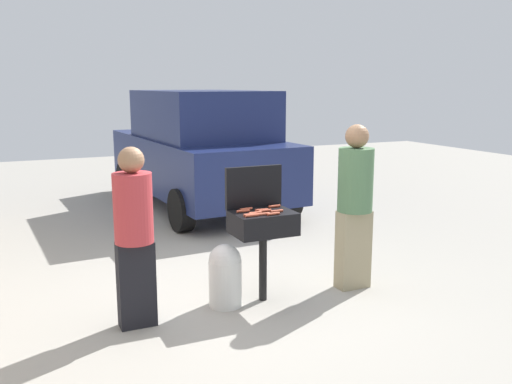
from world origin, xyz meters
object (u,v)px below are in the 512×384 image
hot_dog_1 (265,211)px  hot_dog_9 (273,214)px  propane_tank (225,274)px  parked_minivan (200,148)px  person_right (355,201)px  person_left (134,231)px  hot_dog_5 (246,209)px  hot_dog_0 (255,213)px  hot_dog_3 (252,216)px  hot_dog_10 (263,214)px  hot_dog_4 (277,211)px  hot_dog_8 (243,211)px  hot_dog_2 (250,215)px  hot_dog_7 (274,206)px  bbq_grill (263,226)px  hot_dog_6 (262,210)px

hot_dog_1 → hot_dog_9: (0.02, -0.15, 0.00)m
propane_tank → parked_minivan: size_ratio=0.14×
person_right → person_left: bearing=15.9°
person_left → hot_dog_1: bearing=-0.6°
hot_dog_9 → hot_dog_5: bearing=117.6°
person_left → hot_dog_0: bearing=-2.6°
hot_dog_1 → hot_dog_9: 0.15m
hot_dog_1 → hot_dog_3: bearing=-146.9°
hot_dog_5 → hot_dog_9: size_ratio=1.00×
hot_dog_10 → parked_minivan: 4.63m
hot_dog_4 → hot_dog_8: size_ratio=1.00×
hot_dog_5 → hot_dog_9: same height
hot_dog_9 → person_right: 0.99m
hot_dog_2 → hot_dog_8: bearing=88.4°
hot_dog_7 → parked_minivan: (0.68, 4.28, 0.11)m
bbq_grill → parked_minivan: size_ratio=0.20×
propane_tank → parked_minivan: bearing=74.0°
hot_dog_9 → hot_dog_3: bearing=174.8°
hot_dog_5 → bbq_grill: bearing=-47.0°
hot_dog_1 → hot_dog_6: size_ratio=1.00×
propane_tank → hot_dog_0: bearing=-15.0°
hot_dog_7 → hot_dog_10: 0.36m
hot_dog_6 → person_right: (1.02, -0.10, 0.02)m
hot_dog_3 → hot_dog_9: (0.22, -0.02, 0.00)m
person_right → hot_dog_5: bearing=5.6°
hot_dog_2 → hot_dog_5: (0.07, 0.23, 0.00)m
hot_dog_0 → hot_dog_2: size_ratio=1.00×
hot_dog_0 → person_left: bearing=-178.9°
hot_dog_10 → hot_dog_6: bearing=69.9°
hot_dog_2 → propane_tank: size_ratio=0.21×
hot_dog_4 → hot_dog_5: (-0.23, 0.20, 0.00)m
hot_dog_4 → person_left: person_left is taller
bbq_grill → person_right: (1.02, -0.07, 0.18)m
hot_dog_6 → hot_dog_8: 0.18m
hot_dog_3 → hot_dog_8: (0.00, 0.21, 0.00)m
bbq_grill → hot_dog_5: (-0.12, 0.13, 0.15)m
hot_dog_4 → hot_dog_6: 0.15m
bbq_grill → parked_minivan: (0.86, 4.41, 0.26)m
hot_dog_10 → person_left: bearing=177.7°
hot_dog_2 → hot_dog_5: same height
hot_dog_3 → hot_dog_6: (0.18, 0.17, 0.00)m
hot_dog_5 → hot_dog_8: size_ratio=1.00×
hot_dog_5 → hot_dog_0: bearing=-86.9°
hot_dog_2 → bbq_grill: bearing=28.7°
hot_dog_4 → hot_dog_5: size_ratio=1.00×
hot_dog_8 → hot_dog_10: bearing=-57.6°
hot_dog_8 → hot_dog_5: bearing=46.9°
hot_dog_1 → hot_dog_5: same height
hot_dog_8 → hot_dog_9: same height
hot_dog_3 → person_right: (1.20, 0.07, 0.02)m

